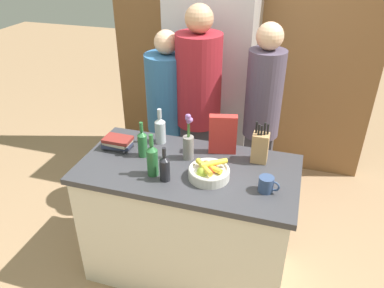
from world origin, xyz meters
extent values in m
plane|color=#A37F5B|center=(0.00, 0.00, 0.00)|extent=(14.00, 14.00, 0.00)
cube|color=silver|center=(0.00, 0.00, 0.44)|extent=(1.37, 0.71, 0.87)
cube|color=#38383D|center=(0.00, 0.00, 0.89)|extent=(1.43, 0.73, 0.04)
cube|color=brown|center=(0.00, 1.71, 1.30)|extent=(2.63, 0.12, 2.60)
cube|color=#B7B7BC|center=(-0.18, 1.35, 1.00)|extent=(0.77, 0.60, 1.99)
cylinder|color=#B7B7BC|center=(-0.24, 1.03, 1.10)|extent=(0.02, 0.02, 1.10)
cylinder|color=silver|center=(0.16, -0.08, 0.94)|extent=(0.26, 0.26, 0.06)
torus|color=silver|center=(0.16, -0.08, 0.97)|extent=(0.26, 0.26, 0.02)
sphere|color=red|center=(0.18, -0.08, 0.97)|extent=(0.08, 0.08, 0.08)
sphere|color=#99B233|center=(0.13, -0.13, 0.98)|extent=(0.08, 0.08, 0.08)
sphere|color=#C64C23|center=(0.14, -0.06, 0.98)|extent=(0.07, 0.07, 0.07)
cylinder|color=yellow|center=(0.17, -0.08, 0.99)|extent=(0.15, 0.09, 0.03)
cylinder|color=yellow|center=(0.14, -0.11, 1.01)|extent=(0.14, 0.15, 0.03)
cylinder|color=yellow|center=(0.19, -0.07, 1.02)|extent=(0.16, 0.13, 0.03)
cube|color=tan|center=(0.43, 0.21, 1.02)|extent=(0.10, 0.09, 0.20)
cylinder|color=black|center=(0.40, 0.22, 1.15)|extent=(0.01, 0.01, 0.09)
cylinder|color=black|center=(0.41, 0.19, 1.15)|extent=(0.01, 0.01, 0.09)
cylinder|color=black|center=(0.43, 0.19, 1.15)|extent=(0.01, 0.01, 0.08)
cylinder|color=black|center=(0.45, 0.21, 1.15)|extent=(0.01, 0.01, 0.09)
cylinder|color=black|center=(0.47, 0.22, 1.15)|extent=(0.01, 0.01, 0.08)
cylinder|color=gray|center=(-0.03, 0.10, 1.00)|extent=(0.07, 0.07, 0.16)
cylinder|color=#477538|center=(-0.02, 0.10, 1.14)|extent=(0.01, 0.02, 0.12)
sphere|color=#9966B2|center=(-0.02, 0.10, 1.20)|extent=(0.04, 0.04, 0.04)
cylinder|color=#477538|center=(-0.03, 0.10, 1.13)|extent=(0.01, 0.01, 0.11)
sphere|color=#9966B2|center=(-0.03, 0.11, 1.19)|extent=(0.03, 0.03, 0.03)
cylinder|color=#477538|center=(-0.03, 0.10, 1.14)|extent=(0.01, 0.01, 0.13)
sphere|color=#9966B2|center=(-0.03, 0.11, 1.21)|extent=(0.03, 0.03, 0.03)
cylinder|color=#477538|center=(-0.03, 0.10, 1.15)|extent=(0.01, 0.01, 0.15)
sphere|color=#9966B2|center=(-0.03, 0.10, 1.23)|extent=(0.03, 0.03, 0.03)
cylinder|color=#477538|center=(-0.03, 0.10, 1.15)|extent=(0.01, 0.01, 0.14)
sphere|color=#9966B2|center=(-0.03, 0.10, 1.21)|extent=(0.03, 0.03, 0.03)
cylinder|color=#477538|center=(-0.03, 0.10, 1.15)|extent=(0.01, 0.01, 0.15)
sphere|color=#9966B2|center=(-0.02, 0.10, 1.23)|extent=(0.03, 0.03, 0.03)
cube|color=red|center=(0.17, 0.25, 1.05)|extent=(0.20, 0.10, 0.28)
cylinder|color=#334770|center=(0.52, -0.11, 0.96)|extent=(0.09, 0.09, 0.10)
torus|color=#334770|center=(0.57, -0.12, 0.96)|extent=(0.07, 0.02, 0.07)
cube|color=#232328|center=(-0.54, 0.09, 0.92)|extent=(0.19, 0.14, 0.02)
cube|color=#2D334C|center=(-0.54, 0.08, 0.94)|extent=(0.21, 0.13, 0.03)
cube|color=#B7A88E|center=(-0.54, 0.08, 0.97)|extent=(0.19, 0.14, 0.02)
cube|color=maroon|center=(-0.54, 0.08, 0.99)|extent=(0.19, 0.13, 0.02)
cylinder|color=#286633|center=(-0.33, 0.04, 0.99)|extent=(0.06, 0.06, 0.16)
cone|color=#286633|center=(-0.33, 0.04, 1.09)|extent=(0.06, 0.06, 0.03)
cylinder|color=#286633|center=(-0.33, 0.04, 1.13)|extent=(0.02, 0.02, 0.07)
cylinder|color=#286633|center=(-0.18, -0.15, 1.00)|extent=(0.07, 0.07, 0.18)
cone|color=#286633|center=(-0.18, -0.15, 1.11)|extent=(0.07, 0.07, 0.03)
cylinder|color=#286633|center=(-0.18, -0.15, 1.16)|extent=(0.03, 0.03, 0.07)
cylinder|color=#B2BCC1|center=(-0.29, 0.25, 1.00)|extent=(0.08, 0.08, 0.16)
cone|color=#B2BCC1|center=(-0.29, 0.25, 1.09)|extent=(0.08, 0.08, 0.03)
cylinder|color=#B2BCC1|center=(-0.29, 0.25, 1.14)|extent=(0.03, 0.03, 0.07)
cylinder|color=black|center=(-0.09, -0.18, 0.98)|extent=(0.06, 0.06, 0.14)
cone|color=black|center=(-0.09, -0.18, 1.07)|extent=(0.06, 0.06, 0.03)
cylinder|color=black|center=(-0.09, -0.18, 1.11)|extent=(0.02, 0.02, 0.06)
cube|color=#383842|center=(-0.41, 0.74, 0.39)|extent=(0.31, 0.25, 0.77)
cylinder|color=#2D6093|center=(-0.41, 0.74, 1.09)|extent=(0.36, 0.36, 0.64)
sphere|color=#DBAD89|center=(-0.41, 0.74, 1.51)|extent=(0.19, 0.19, 0.19)
cube|color=#383842|center=(-0.14, 0.73, 0.44)|extent=(0.31, 0.24, 0.87)
cylinder|color=maroon|center=(-0.14, 0.73, 1.23)|extent=(0.36, 0.36, 0.73)
sphere|color=tan|center=(-0.14, 0.73, 1.70)|extent=(0.21, 0.21, 0.21)
cube|color=#383842|center=(0.37, 0.77, 0.41)|extent=(0.23, 0.15, 0.82)
cylinder|color=#4C4256|center=(0.37, 0.77, 1.16)|extent=(0.28, 0.28, 0.68)
sphere|color=#DBAD89|center=(0.37, 0.77, 1.60)|extent=(0.20, 0.20, 0.20)
camera|label=1|loc=(0.62, -1.94, 2.26)|focal=35.00mm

